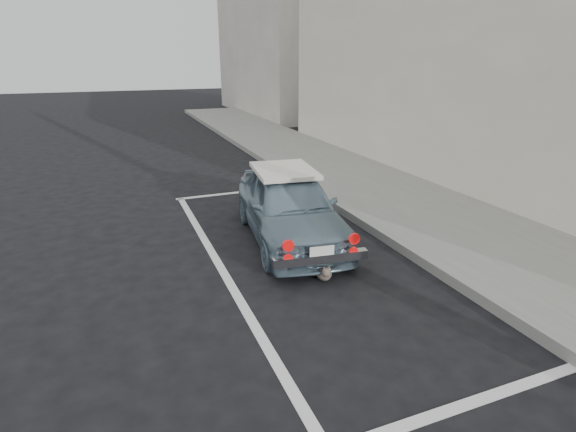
# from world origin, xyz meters

# --- Properties ---
(ground) EXTENTS (80.00, 80.00, 0.00)m
(ground) POSITION_xyz_m (0.00, 0.00, 0.00)
(ground) COLOR black
(ground) RESTS_ON ground
(sidewalk) EXTENTS (2.80, 40.00, 0.15)m
(sidewalk) POSITION_xyz_m (3.20, 2.00, 0.07)
(sidewalk) COLOR slate
(sidewalk) RESTS_ON ground
(shop_building) EXTENTS (3.50, 18.00, 7.00)m
(shop_building) POSITION_xyz_m (6.33, 4.00, 3.49)
(shop_building) COLOR beige
(shop_building) RESTS_ON ground
(building_far) EXTENTS (3.50, 10.00, 8.00)m
(building_far) POSITION_xyz_m (6.35, 20.00, 4.00)
(building_far) COLOR #B1AAA1
(building_far) RESTS_ON ground
(pline_rear) EXTENTS (3.00, 0.12, 0.01)m
(pline_rear) POSITION_xyz_m (0.50, -0.50, 0.00)
(pline_rear) COLOR silver
(pline_rear) RESTS_ON ground
(pline_front) EXTENTS (3.00, 0.12, 0.01)m
(pline_front) POSITION_xyz_m (0.50, 6.50, 0.00)
(pline_front) COLOR silver
(pline_front) RESTS_ON ground
(pline_side) EXTENTS (0.12, 7.00, 0.01)m
(pline_side) POSITION_xyz_m (-0.90, 3.00, 0.00)
(pline_side) COLOR silver
(pline_side) RESTS_ON ground
(retro_coupe) EXTENTS (1.78, 3.53, 1.15)m
(retro_coupe) POSITION_xyz_m (0.43, 3.60, 0.58)
(retro_coupe) COLOR slate
(retro_coupe) RESTS_ON ground
(cat) EXTENTS (0.28, 0.49, 0.27)m
(cat) POSITION_xyz_m (0.32, 2.07, 0.12)
(cat) COLOR brown
(cat) RESTS_ON ground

